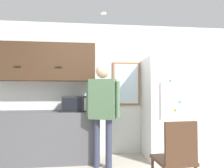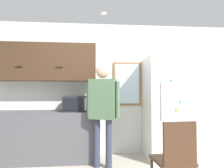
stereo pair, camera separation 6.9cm
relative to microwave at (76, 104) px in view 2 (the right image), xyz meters
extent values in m
cube|color=silver|center=(0.48, 0.37, 0.29)|extent=(6.00, 0.06, 2.70)
cube|color=#4C4C51|center=(-0.68, 0.03, -0.60)|extent=(2.08, 0.62, 0.91)
cube|color=#3D2819|center=(-0.68, 0.16, 0.79)|extent=(2.08, 0.36, 0.72)
cube|color=black|center=(-1.04, -0.04, 0.68)|extent=(0.12, 0.01, 0.01)
cube|color=black|center=(-0.31, -0.04, 0.68)|extent=(0.12, 0.01, 0.01)
cube|color=#232326|center=(0.00, 0.00, 0.00)|extent=(0.47, 0.39, 0.29)
cube|color=black|center=(-0.04, -0.20, 0.00)|extent=(0.33, 0.01, 0.22)
cube|color=#B2B2B2|center=(0.20, -0.20, 0.00)|extent=(0.07, 0.01, 0.23)
cylinder|color=#33384C|center=(0.38, -0.36, -0.65)|extent=(0.11, 0.11, 0.82)
cylinder|color=#33384C|center=(0.59, -0.43, -0.65)|extent=(0.11, 0.11, 0.82)
cube|color=#4C6B4C|center=(0.49, -0.39, 0.10)|extent=(0.49, 0.36, 0.68)
sphere|color=#D8AD8C|center=(0.49, -0.39, 0.57)|extent=(0.23, 0.23, 0.23)
cylinder|color=#4C6B4C|center=(0.24, -0.30, 0.10)|extent=(0.07, 0.07, 0.61)
cylinder|color=#4C6B4C|center=(0.73, -0.48, 0.10)|extent=(0.07, 0.07, 0.61)
cube|color=white|center=(1.73, -0.03, -0.09)|extent=(0.78, 0.71, 1.94)
cylinder|color=silver|center=(1.51, -0.40, 0.07)|extent=(0.02, 0.02, 0.68)
cube|color=#338CDB|center=(1.69, -0.39, 0.42)|extent=(0.04, 0.01, 0.04)
cube|color=orange|center=(1.78, -0.39, -0.10)|extent=(0.04, 0.01, 0.04)
cube|color=green|center=(1.86, -0.39, 0.04)|extent=(0.04, 0.01, 0.04)
cube|color=#472D1E|center=(1.31, -1.35, -0.63)|extent=(0.48, 0.48, 0.04)
cube|color=#472D1E|center=(1.33, -1.55, -0.37)|extent=(0.41, 0.07, 0.49)
cube|color=olive|center=(1.02, 0.33, 0.39)|extent=(0.58, 0.04, 0.90)
cube|color=silver|center=(1.02, 0.31, 0.39)|extent=(0.50, 0.01, 0.82)
cylinder|color=white|center=(0.50, -0.29, 1.62)|extent=(0.11, 0.11, 0.01)
camera|label=1|loc=(0.27, -3.80, 0.24)|focal=32.00mm
camera|label=2|loc=(0.34, -3.81, 0.24)|focal=32.00mm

